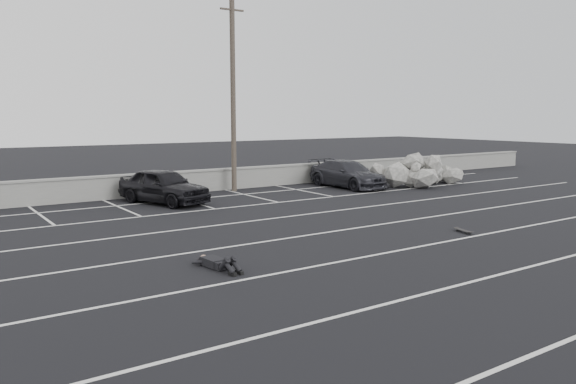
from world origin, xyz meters
TOP-DOWN VIEW (x-y plane):
  - ground at (0.00, 0.00)m, footprint 120.00×120.00m
  - seawall at (0.00, 14.00)m, footprint 50.00×0.45m
  - stall_lines at (-0.08, 4.41)m, footprint 36.00×20.05m
  - car_left at (-3.12, 11.53)m, footprint 3.07×4.67m
  - car_right at (6.74, 11.27)m, footprint 1.99×4.75m
  - utility_pole at (1.17, 13.20)m, footprint 1.22×0.24m
  - trash_bin at (7.99, 13.26)m, footprint 0.76×0.76m
  - riprap_pile at (10.59, 9.96)m, footprint 5.39×4.00m
  - person at (-5.93, 1.41)m, footprint 1.25×2.24m
  - skateboard at (2.42, 0.54)m, footprint 0.33×0.70m

SIDE VIEW (x-z plane):
  - ground at x=0.00m, z-range 0.00..0.00m
  - stall_lines at x=-0.08m, z-range 0.00..0.01m
  - skateboard at x=2.42m, z-range 0.02..0.10m
  - person at x=-5.93m, z-range 0.00..0.41m
  - trash_bin at x=7.99m, z-range 0.01..1.01m
  - riprap_pile at x=10.59m, z-range -0.22..1.27m
  - seawall at x=0.00m, z-range 0.02..1.08m
  - car_right at x=6.74m, z-range 0.00..1.37m
  - car_left at x=-3.12m, z-range 0.00..1.48m
  - utility_pole at x=1.17m, z-range 0.06..9.24m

